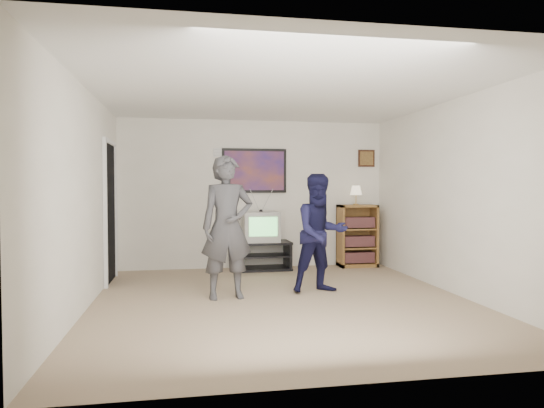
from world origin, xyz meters
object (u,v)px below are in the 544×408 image
object	(u,v)px
crt_television	(261,227)
person_tall	(227,227)
person_short	(321,233)
bookshelf	(357,236)
media_stand	(262,256)

from	to	relation	value
crt_television	person_tall	bearing A→B (deg)	-109.26
crt_television	person_short	bearing A→B (deg)	-73.36
bookshelf	person_tall	distance (m)	3.15
person_tall	bookshelf	bearing A→B (deg)	32.67
crt_television	bookshelf	size ratio (longest dim) A/B	0.55
crt_television	person_short	distance (m)	1.89
bookshelf	person_short	world-z (taller)	person_short
media_stand	person_tall	size ratio (longest dim) A/B	0.54
media_stand	person_short	distance (m)	1.96
crt_television	bookshelf	xyz separation A→B (m)	(1.69, 0.05, -0.18)
media_stand	person_tall	bearing A→B (deg)	-112.28
media_stand	person_short	xyz separation A→B (m)	(0.49, -1.82, 0.54)
media_stand	bookshelf	distance (m)	1.70
person_tall	person_short	size ratio (longest dim) A/B	1.14
crt_television	person_short	world-z (taller)	person_short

